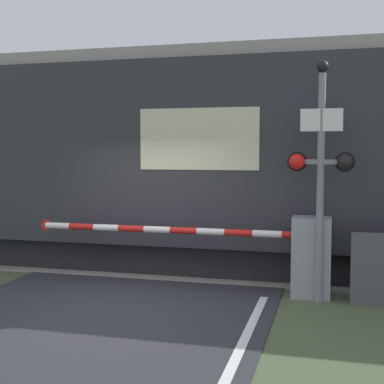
# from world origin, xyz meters

# --- Properties ---
(ground_plane) EXTENTS (80.00, 80.00, 0.00)m
(ground_plane) POSITION_xyz_m (0.00, 0.00, 0.00)
(ground_plane) COLOR #475638
(track_bed) EXTENTS (36.00, 3.20, 0.13)m
(track_bed) POSITION_xyz_m (0.00, 3.25, 0.02)
(track_bed) COLOR gray
(track_bed) RESTS_ON ground_plane
(train) EXTENTS (21.05, 3.05, 4.16)m
(train) POSITION_xyz_m (0.86, 3.25, 2.13)
(train) COLOR black
(train) RESTS_ON ground_plane
(crossing_barrier) EXTENTS (5.03, 0.44, 1.27)m
(crossing_barrier) POSITION_xyz_m (2.47, 1.27, 0.69)
(crossing_barrier) COLOR gray
(crossing_barrier) RESTS_ON ground_plane
(signal_post) EXTENTS (1.00, 0.26, 3.64)m
(signal_post) POSITION_xyz_m (2.93, 1.00, 2.08)
(signal_post) COLOR gray
(signal_post) RESTS_ON ground_plane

